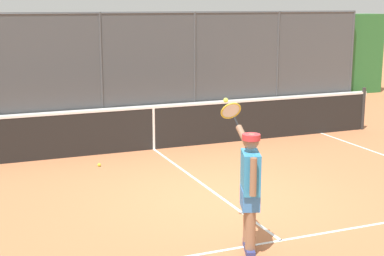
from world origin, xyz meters
The scene contains 6 objects.
ground_plane centered at (0.00, 0.00, 0.00)m, with size 60.00×60.00×0.00m, color #B76B42.
court_line_markings centered at (0.00, 2.23, 0.00)m, with size 8.74×9.93×0.01m.
fence_backdrop centered at (0.00, -8.92, 1.38)m, with size 20.46×1.37×2.90m.
tennis_net centered at (0.00, -3.56, 0.49)m, with size 11.23×0.09×1.07m.
tennis_player centered at (0.56, 2.01, 0.90)m, with size 0.44×1.34×1.85m.
tennis_ball_near_baseline centered at (1.43, -2.65, 0.03)m, with size 0.07×0.07×0.07m, color #CCDB33.
Camera 1 is at (3.89, 8.29, 3.14)m, focal length 54.74 mm.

